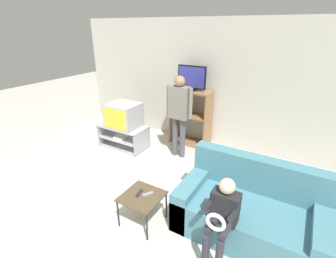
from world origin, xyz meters
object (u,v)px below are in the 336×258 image
Objects in this scene: television_flat at (192,79)px; person_standing_adult at (179,110)px; remote_control_black at (139,193)px; media_shelf at (191,117)px; tv_stand at (124,136)px; remote_control_white at (148,194)px; television_main at (124,115)px; couch at (250,212)px; person_seated_child at (222,214)px; snack_table at (142,199)px.

television_flat is 0.81m from person_standing_adult.
remote_control_black is at bearing -77.64° from person_standing_adult.
person_standing_adult is (0.06, -0.66, 0.37)m from media_shelf.
remote_control_white is (1.74, -1.56, 0.20)m from tv_stand.
remote_control_white is at bearing -42.67° from television_main.
television_flat is at bearing 37.99° from tv_stand.
remote_control_black is 0.12m from remote_control_white.
television_flat reaches higher than television_main.
television_flat reaches higher than person_standing_adult.
couch is at bearing -20.42° from television_main.
person_standing_adult is at bearing 136.79° from remote_control_white.
person_seated_child is (1.56, -2.48, -0.02)m from media_shelf.
media_shelf is 0.83m from television_flat.
remote_control_black is 1.41m from couch.
person_seated_child is at bearing -50.59° from person_standing_adult.
remote_control_black reaches higher than snack_table.
media_shelf is 2.52m from remote_control_white.
television_flat is 3.07m from person_seated_child.
remote_control_white is at bearing 10.71° from remote_control_black.
person_seated_child reaches higher than remote_control_black.
television_flat reaches higher than remote_control_white.
media_shelf is 0.76m from person_standing_adult.
remote_control_black is at bearing 179.94° from person_seated_child.
media_shelf is at bearing 37.35° from television_main.
remote_control_black is at bearing -45.28° from television_main.
remote_control_black is (-0.06, 0.01, 0.06)m from snack_table.
media_shelf is 2.53m from remote_control_black.
person_standing_adult is (-0.46, 1.84, 0.60)m from snack_table.
television_main is 1.30× the size of snack_table.
media_shelf is at bearing 91.23° from remote_control_black.
television_main is at bearing -170.06° from person_standing_adult.
television_flat reaches higher than media_shelf.
person_standing_adult reaches higher than person_seated_child.
person_standing_adult reaches higher than couch.
snack_table is (0.53, -2.51, -1.06)m from television_flat.
person_standing_adult is at bearing -83.45° from television_flat.
television_main is 2.35m from snack_table.
television_flat reaches higher than remote_control_black.
television_flat is 2.72m from remote_control_white.
television_flat is 2.78m from snack_table.
remote_control_white is (0.57, -2.44, -0.18)m from media_shelf.
remote_control_white is (0.11, 0.04, 0.00)m from remote_control_black.
person_standing_adult is at bearing 9.94° from television_main.
person_standing_adult is at bearing 93.04° from remote_control_black.
snack_table is at bearing -43.74° from tv_stand.
tv_stand is 1.65× the size of television_flat.
television_main is at bearing 35.74° from tv_stand.
person_standing_adult is (1.20, 0.21, 0.27)m from television_main.
snack_table is at bearing -78.25° from media_shelf.
television_flat is (1.12, 0.88, 0.72)m from television_main.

